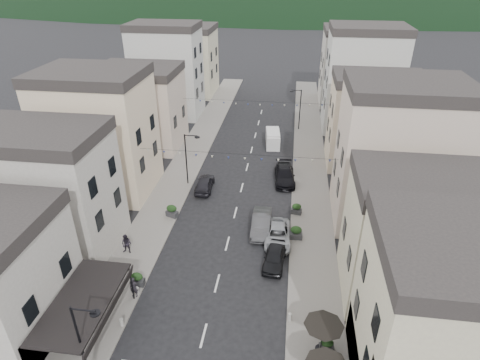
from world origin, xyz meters
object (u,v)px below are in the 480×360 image
object	(u,v)px
pedestrian_b	(127,244)
parked_car_d	(285,175)
parked_car_a	(275,257)
delivery_van	(273,138)
parked_car_b	(261,223)
parked_car_c	(278,235)
pedestrian_a	(134,287)
parked_car_e	(205,183)

from	to	relation	value
pedestrian_b	parked_car_d	bearing A→B (deg)	51.25
parked_car_a	delivery_van	distance (m)	24.12
parked_car_b	parked_car_d	world-z (taller)	parked_car_b
parked_car_d	delivery_van	xyz separation A→B (m)	(-1.97, 9.87, 0.25)
parked_car_b	parked_car_c	world-z (taller)	parked_car_b
parked_car_c	delivery_van	size ratio (longest dim) A/B	1.08
parked_car_c	pedestrian_a	xyz separation A→B (m)	(-10.18, -8.22, 0.29)
parked_car_a	delivery_van	world-z (taller)	delivery_van
delivery_van	parked_car_e	bearing A→B (deg)	-123.05
parked_car_a	parked_car_e	bearing A→B (deg)	131.79
parked_car_b	pedestrian_a	size ratio (longest dim) A/B	2.83
parked_car_b	parked_car_e	bearing A→B (deg)	134.56
parked_car_b	parked_car_c	size ratio (longest dim) A/B	0.98
delivery_van	pedestrian_a	bearing A→B (deg)	-111.96
parked_car_b	delivery_van	bearing A→B (deg)	89.78
parked_car_a	parked_car_e	distance (m)	13.92
parked_car_d	pedestrian_a	xyz separation A→B (m)	(-10.40, -19.34, 0.19)
parked_car_a	pedestrian_a	size ratio (longest dim) A/B	2.44
parked_car_e	pedestrian_b	size ratio (longest dim) A/B	2.40
parked_car_a	pedestrian_b	distance (m)	12.54
delivery_van	pedestrian_a	distance (m)	30.40
parked_car_d	parked_car_e	world-z (taller)	parked_car_d
pedestrian_a	pedestrian_b	distance (m)	5.35
parked_car_d	pedestrian_b	bearing A→B (deg)	-136.44
pedestrian_a	parked_car_c	bearing A→B (deg)	38.74
parked_car_a	parked_car_c	bearing A→B (deg)	93.80
pedestrian_b	parked_car_e	bearing A→B (deg)	72.44
parked_car_e	pedestrian_a	distance (m)	16.44
parked_car_a	parked_car_d	world-z (taller)	parked_car_d
pedestrian_b	pedestrian_a	bearing A→B (deg)	-60.41
parked_car_a	parked_car_b	distance (m)	4.72
parked_car_c	parked_car_d	xyz separation A→B (m)	(0.22, 11.12, 0.09)
parked_car_e	delivery_van	xyz separation A→B (m)	(6.61, 12.87, 0.29)
parked_car_b	pedestrian_b	xyz separation A→B (m)	(-11.03, -4.85, 0.23)
parked_car_c	pedestrian_a	size ratio (longest dim) A/B	2.90
parked_car_b	pedestrian_a	bearing A→B (deg)	-132.50
parked_car_d	pedestrian_a	distance (m)	21.96
pedestrian_b	parked_car_a	bearing A→B (deg)	4.33
parked_car_a	pedestrian_b	size ratio (longest dim) A/B	2.29
parked_car_c	parked_car_e	bearing A→B (deg)	133.39
parked_car_b	pedestrian_b	size ratio (longest dim) A/B	2.66
parked_car_a	parked_car_d	bearing A→B (deg)	94.09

